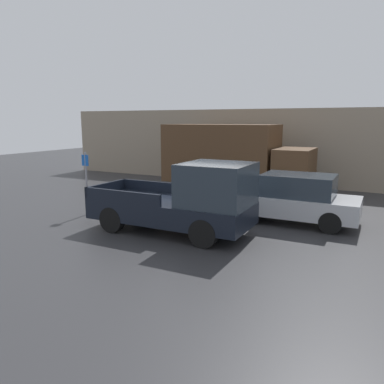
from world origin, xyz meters
TOP-DOWN VIEW (x-y plane):
  - ground_plane at (0.00, 0.00)m, footprint 60.00×60.00m
  - building_wall at (0.00, 9.76)m, footprint 28.00×0.15m
  - pickup_truck at (-0.41, -0.38)m, footprint 5.10×2.05m
  - car at (2.27, 2.54)m, footprint 4.25×1.93m
  - delivery_truck at (-1.81, 6.98)m, footprint 7.12×2.61m
  - parking_sign at (-4.82, 0.11)m, footprint 0.30×0.07m
  - newspaper_box at (0.61, 9.43)m, footprint 0.45×0.40m

SIDE VIEW (x-z plane):
  - ground_plane at x=0.00m, z-range 0.00..0.00m
  - newspaper_box at x=0.61m, z-range 0.00..1.07m
  - car at x=2.27m, z-range 0.00..1.67m
  - pickup_truck at x=-0.41m, z-range -0.09..2.16m
  - parking_sign at x=-4.82m, z-range 0.15..2.48m
  - delivery_truck at x=-1.81m, z-range 0.12..3.39m
  - building_wall at x=0.00m, z-range 0.00..4.08m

